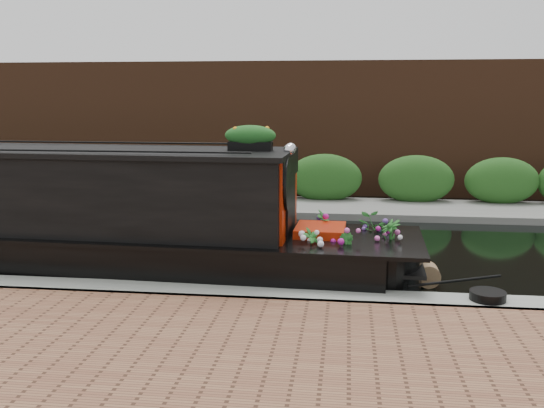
# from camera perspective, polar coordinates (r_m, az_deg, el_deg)

# --- Properties ---
(ground) EXTENTS (80.00, 80.00, 0.00)m
(ground) POSITION_cam_1_polar(r_m,az_deg,el_deg) (12.17, -5.99, -4.14)
(ground) COLOR black
(ground) RESTS_ON ground
(near_bank_coping) EXTENTS (40.00, 0.60, 0.50)m
(near_bank_coping) POSITION_cam_1_polar(r_m,az_deg,el_deg) (9.13, -10.73, -9.22)
(near_bank_coping) COLOR gray
(near_bank_coping) RESTS_ON ground
(far_bank_path) EXTENTS (40.00, 2.40, 0.34)m
(far_bank_path) POSITION_cam_1_polar(r_m,az_deg,el_deg) (16.19, -2.63, -0.47)
(far_bank_path) COLOR slate
(far_bank_path) RESTS_ON ground
(far_hedge) EXTENTS (40.00, 1.10, 2.80)m
(far_hedge) POSITION_cam_1_polar(r_m,az_deg,el_deg) (17.06, -2.12, 0.09)
(far_hedge) COLOR #24561C
(far_hedge) RESTS_ON ground
(far_brick_wall) EXTENTS (40.00, 1.00, 8.00)m
(far_brick_wall) POSITION_cam_1_polar(r_m,az_deg,el_deg) (19.11, -1.11, 1.19)
(far_brick_wall) COLOR #502C1B
(far_brick_wall) RESTS_ON ground
(narrowboat) EXTENTS (11.83, 2.51, 2.76)m
(narrowboat) POSITION_cam_1_polar(r_m,az_deg,el_deg) (10.98, -19.86, -1.90)
(narrowboat) COLOR black
(narrowboat) RESTS_ON ground
(rope_fender) EXTENTS (0.37, 0.34, 0.37)m
(rope_fender) POSITION_cam_1_polar(r_m,az_deg,el_deg) (10.04, 14.46, -6.46)
(rope_fender) COLOR olive
(rope_fender) RESTS_ON ground
(coiled_mooring_rope) EXTENTS (0.49, 0.49, 0.12)m
(coiled_mooring_rope) POSITION_cam_1_polar(r_m,az_deg,el_deg) (8.87, 19.64, -8.12)
(coiled_mooring_rope) COLOR black
(coiled_mooring_rope) RESTS_ON near_bank_coping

